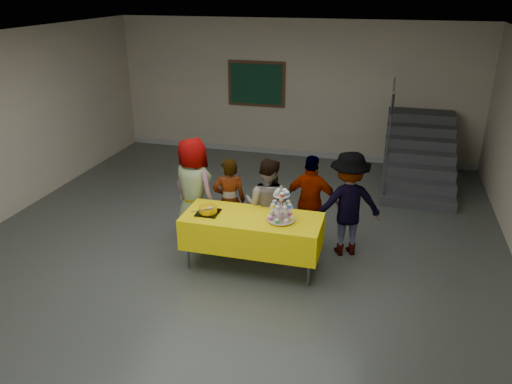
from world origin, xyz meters
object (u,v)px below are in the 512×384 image
cupcake_stand (281,208)px  schoolchild_c (267,205)px  schoolchild_e (348,204)px  noticeboard (256,84)px  schoolchild_b (229,201)px  schoolchild_d (311,202)px  bear_cake (208,209)px  staircase (418,156)px  schoolchild_a (194,190)px  bake_table (252,231)px

cupcake_stand → schoolchild_c: schoolchild_c is taller
schoolchild_e → noticeboard: (-2.47, 4.18, 0.83)m
schoolchild_b → schoolchild_d: schoolchild_d is taller
bear_cake → schoolchild_c: size_ratio=0.25×
schoolchild_b → staircase: bearing=-148.6°
cupcake_stand → noticeboard: noticeboard is taller
schoolchild_a → schoolchild_d: 1.76m
cupcake_stand → schoolchild_e: schoolchild_e is taller
schoolchild_a → schoolchild_d: bearing=-148.4°
bake_table → staircase: 4.69m
schoolchild_b → schoolchild_d: (1.20, 0.17, 0.04)m
schoolchild_b → schoolchild_c: bearing=154.0°
schoolchild_c → schoolchild_d: 0.65m
schoolchild_b → schoolchild_e: bearing=164.5°
schoolchild_b → schoolchild_e: schoolchild_e is taller
cupcake_stand → schoolchild_b: 1.16m
schoolchild_a → schoolchild_c: bearing=-156.9°
cupcake_stand → schoolchild_d: size_ratio=0.31×
staircase → bake_table: bearing=-119.3°
schoolchild_c → schoolchild_d: bearing=-152.1°
bear_cake → staircase: 5.07m
cupcake_stand → schoolchild_c: 0.71m
schoolchild_c → staircase: staircase is taller
bake_table → schoolchild_a: bearing=151.5°
bake_table → schoolchild_e: 1.44m
schoolchild_c → bake_table: bearing=88.2°
bake_table → staircase: bearing=60.7°
cupcake_stand → bear_cake: (-1.01, -0.03, -0.12)m
bear_cake → schoolchild_e: (1.82, 0.79, -0.05)m
cupcake_stand → schoolchild_e: size_ratio=0.29×
bear_cake → schoolchild_b: bearing=82.5°
schoolchild_b → noticeboard: size_ratio=1.04×
schoolchild_a → schoolchild_e: size_ratio=1.04×
schoolchild_e → staircase: 3.53m
bake_table → noticeboard: (-1.26, 4.92, 1.04)m
noticeboard → cupcake_stand: bearing=-71.4°
bear_cake → schoolchild_e: schoolchild_e is taller
schoolchild_c → schoolchild_a: bearing=4.5°
schoolchild_d → schoolchild_e: size_ratio=0.92×
staircase → noticeboard: bearing=166.8°
schoolchild_d → staircase: bearing=-112.1°
schoolchild_e → staircase: (1.08, 3.34, -0.29)m
bake_table → noticeboard: 5.19m
schoolchild_b → noticeboard: (-0.74, 4.30, 0.93)m
bear_cake → staircase: bearing=54.9°
bear_cake → noticeboard: size_ratio=0.28×
bear_cake → noticeboard: (-0.65, 4.97, 0.77)m
bake_table → schoolchild_c: size_ratio=1.33×
cupcake_stand → schoolchild_d: (0.27, 0.82, -0.24)m
bake_table → schoolchild_b: (-0.52, 0.62, 0.12)m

